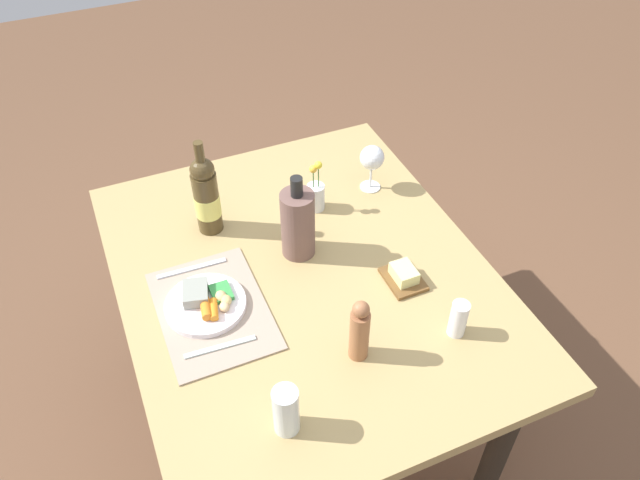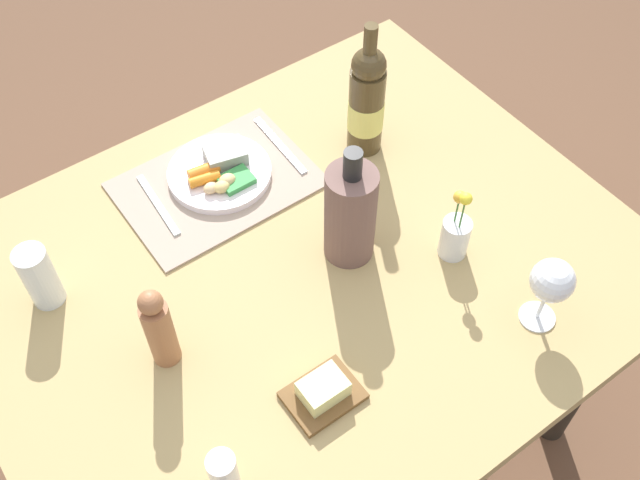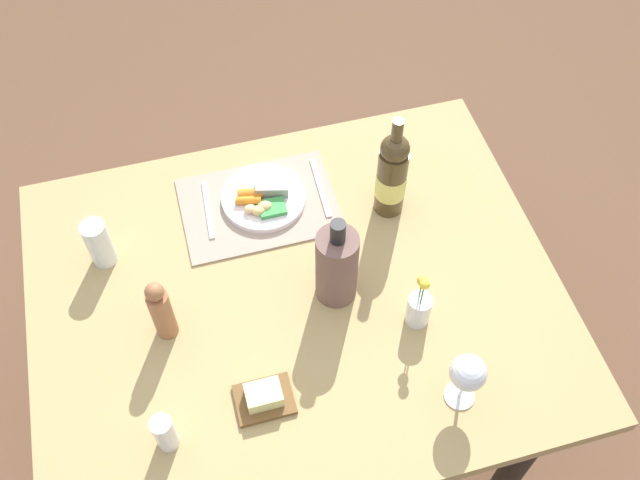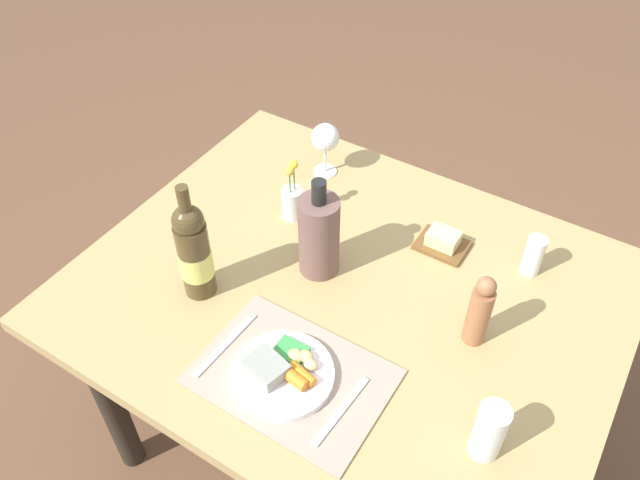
% 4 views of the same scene
% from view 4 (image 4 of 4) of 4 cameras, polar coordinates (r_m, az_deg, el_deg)
% --- Properties ---
extents(ground_plane, '(8.00, 8.00, 0.00)m').
position_cam_4_polar(ground_plane, '(2.20, 1.86, -17.19)').
color(ground_plane, brown).
extents(dining_table, '(1.29, 1.05, 0.75)m').
position_cam_4_polar(dining_table, '(1.66, 2.38, -6.54)').
color(dining_table, tan).
rests_on(dining_table, ground_plane).
extents(placemat, '(0.41, 0.29, 0.01)m').
position_cam_4_polar(placemat, '(1.42, -2.47, -12.05)').
color(placemat, tan).
rests_on(placemat, dining_table).
extents(dinner_plate, '(0.23, 0.23, 0.05)m').
position_cam_4_polar(dinner_plate, '(1.41, -3.37, -11.62)').
color(dinner_plate, white).
rests_on(dinner_plate, placemat).
extents(fork, '(0.02, 0.21, 0.00)m').
position_cam_4_polar(fork, '(1.48, -8.40, -9.17)').
color(fork, silver).
rests_on(fork, placemat).
extents(knife, '(0.03, 0.19, 0.00)m').
position_cam_4_polar(knife, '(1.37, 1.92, -14.92)').
color(knife, silver).
rests_on(knife, placemat).
extents(flower_vase, '(0.06, 0.06, 0.19)m').
position_cam_4_polar(flower_vase, '(1.73, -2.50, 3.58)').
color(flower_vase, silver).
rests_on(flower_vase, dining_table).
extents(wine_bottle, '(0.08, 0.08, 0.32)m').
position_cam_4_polar(wine_bottle, '(1.51, -11.16, -1.02)').
color(wine_bottle, '#493A1E').
rests_on(wine_bottle, dining_table).
extents(butter_dish, '(0.13, 0.10, 0.05)m').
position_cam_4_polar(butter_dish, '(1.69, 10.86, -0.14)').
color(butter_dish, brown).
rests_on(butter_dish, dining_table).
extents(water_tumbler, '(0.06, 0.06, 0.14)m').
position_cam_4_polar(water_tumbler, '(1.32, 14.76, -16.31)').
color(water_tumbler, silver).
rests_on(water_tumbler, dining_table).
extents(pepper_mill, '(0.05, 0.05, 0.20)m').
position_cam_4_polar(pepper_mill, '(1.45, 14.02, -6.20)').
color(pepper_mill, '#9D633F').
rests_on(pepper_mill, dining_table).
extents(wine_glass, '(0.08, 0.08, 0.16)m').
position_cam_4_polar(wine_glass, '(1.84, 0.47, 9.00)').
color(wine_glass, white).
rests_on(wine_glass, dining_table).
extents(cooler_bottle, '(0.10, 0.10, 0.28)m').
position_cam_4_polar(cooler_bottle, '(1.54, -0.09, 0.45)').
color(cooler_bottle, brown).
rests_on(cooler_bottle, dining_table).
extents(salt_shaker, '(0.05, 0.05, 0.11)m').
position_cam_4_polar(salt_shaker, '(1.66, 18.48, -1.31)').
color(salt_shaker, white).
rests_on(salt_shaker, dining_table).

